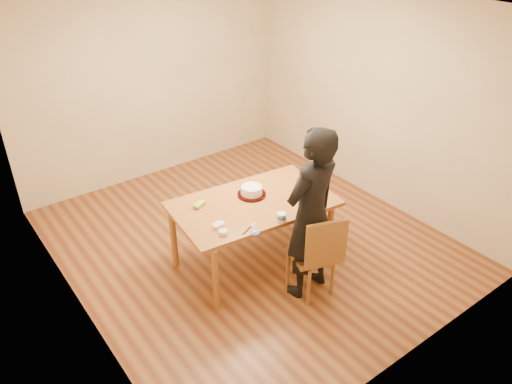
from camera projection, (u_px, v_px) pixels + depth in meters
room_shell at (230, 127)px, 5.53m from camera, size 4.00×4.50×2.70m
dining_table at (253, 204)px, 5.32m from camera, size 1.79×1.18×0.04m
dining_chair at (311, 255)px, 5.00m from camera, size 0.48×0.48×0.04m
cake_plate at (252, 194)px, 5.42m from camera, size 0.31×0.31×0.02m
cake at (252, 190)px, 5.40m from camera, size 0.24×0.24×0.08m
frosting_dome at (252, 186)px, 5.37m from camera, size 0.23×0.23×0.03m
frosting_tub at (282, 217)px, 4.99m from camera, size 0.09×0.09×0.08m
frosting_lid at (255, 233)px, 4.81m from camera, size 0.09×0.09×0.01m
frosting_dollop at (255, 232)px, 4.81m from camera, size 0.04×0.04×0.02m
ramekin_green at (223, 232)px, 4.79m from camera, size 0.09×0.09×0.04m
ramekin_yellow at (216, 226)px, 4.89m from camera, size 0.08×0.08×0.04m
ramekin_multi at (220, 224)px, 4.91m from camera, size 0.08×0.08×0.04m
candy_box_pink at (200, 206)px, 5.23m from camera, size 0.14×0.11×0.02m
candy_box_green at (199, 204)px, 5.22m from camera, size 0.15×0.11×0.02m
spatula at (247, 230)px, 4.85m from camera, size 0.15×0.07×0.01m
person at (311, 215)px, 4.80m from camera, size 0.72×0.53×1.82m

